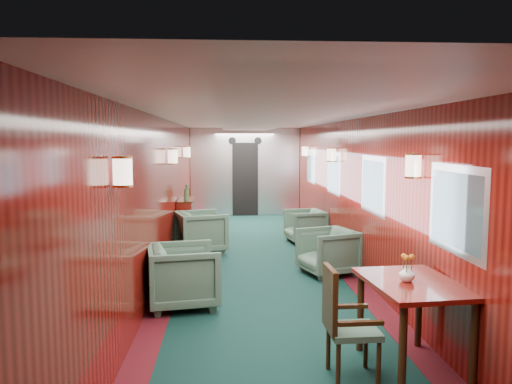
# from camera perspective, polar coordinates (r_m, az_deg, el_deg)

# --- Properties ---
(room) EXTENTS (12.00, 12.10, 2.40)m
(room) POSITION_cam_1_polar(r_m,az_deg,el_deg) (7.77, 0.46, 2.78)
(room) COLOR #0D2F28
(room) RESTS_ON ground
(bulkhead) EXTENTS (2.98, 0.17, 2.39)m
(bulkhead) POSITION_cam_1_polar(r_m,az_deg,el_deg) (13.69, -1.26, 2.26)
(bulkhead) COLOR silver
(bulkhead) RESTS_ON ground
(windows_right) EXTENTS (0.02, 8.60, 0.80)m
(windows_right) POSITION_cam_1_polar(r_m,az_deg,el_deg) (8.26, 10.70, 1.58)
(windows_right) COLOR silver
(windows_right) RESTS_ON ground
(wall_sconces) EXTENTS (2.97, 7.97, 0.25)m
(wall_sconces) POSITION_cam_1_polar(r_m,az_deg,el_deg) (8.32, 0.19, 4.06)
(wall_sconces) COLOR beige
(wall_sconces) RESTS_ON ground
(dining_table) EXTENTS (0.86, 1.15, 0.82)m
(dining_table) POSITION_cam_1_polar(r_m,az_deg,el_deg) (4.74, 17.48, -11.22)
(dining_table) COLOR maroon
(dining_table) RESTS_ON ground
(side_chair) EXTENTS (0.46, 0.48, 0.98)m
(side_chair) POSITION_cam_1_polar(r_m,az_deg,el_deg) (4.49, 9.88, -14.04)
(side_chair) COLOR #1A3E30
(side_chair) RESTS_ON ground
(credenza) EXTENTS (0.31, 0.99, 1.16)m
(credenza) POSITION_cam_1_polar(r_m,az_deg,el_deg) (10.22, -7.98, -3.18)
(credenza) COLOR maroon
(credenza) RESTS_ON ground
(flower_vase) EXTENTS (0.18, 0.18, 0.14)m
(flower_vase) POSITION_cam_1_polar(r_m,az_deg,el_deg) (4.66, 16.86, -8.89)
(flower_vase) COLOR white
(flower_vase) RESTS_ON dining_table
(armchair_left_near) EXTENTS (0.99, 0.97, 0.78)m
(armchair_left_near) POSITION_cam_1_polar(r_m,az_deg,el_deg) (6.33, -8.28, -9.45)
(armchair_left_near) COLOR #1A3E30
(armchair_left_near) RESTS_ON ground
(armchair_left_far) EXTENTS (1.06, 1.04, 0.77)m
(armchair_left_far) POSITION_cam_1_polar(r_m,az_deg,el_deg) (9.25, -6.26, -4.54)
(armchair_left_far) COLOR #1A3E30
(armchair_left_far) RESTS_ON ground
(armchair_right_near) EXTENTS (0.98, 0.96, 0.71)m
(armchair_right_near) POSITION_cam_1_polar(r_m,az_deg,el_deg) (7.81, 8.18, -6.76)
(armchair_right_near) COLOR #1A3E30
(armchair_right_near) RESTS_ON ground
(armchair_right_far) EXTENTS (0.84, 0.83, 0.67)m
(armchair_right_far) POSITION_cam_1_polar(r_m,az_deg,el_deg) (10.17, 5.60, -3.88)
(armchair_right_far) COLOR #1A3E30
(armchair_right_far) RESTS_ON ground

